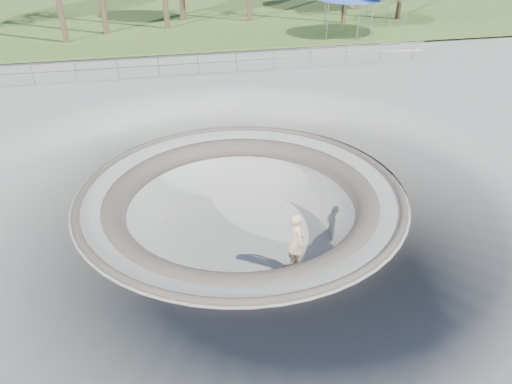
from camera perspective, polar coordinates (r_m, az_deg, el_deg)
ground at (r=15.73m, az=-1.74°, el=0.03°), size 180.00×180.00×0.00m
skate_bowl at (r=16.73m, az=-1.64°, el=-5.38°), size 14.00×14.00×4.10m
grass_strip at (r=48.04m, az=-9.67°, el=20.85°), size 180.00×36.00×0.12m
distant_hills at (r=72.36m, az=-7.25°, el=18.34°), size 103.20×45.00×28.60m
safety_railing at (r=26.48m, az=-6.65°, el=14.36°), size 25.00×0.06×1.03m
skateboard at (r=15.58m, az=4.42°, el=-8.63°), size 0.77×0.29×0.08m
skater at (r=14.98m, az=4.57°, el=-5.69°), size 0.61×0.79×1.95m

